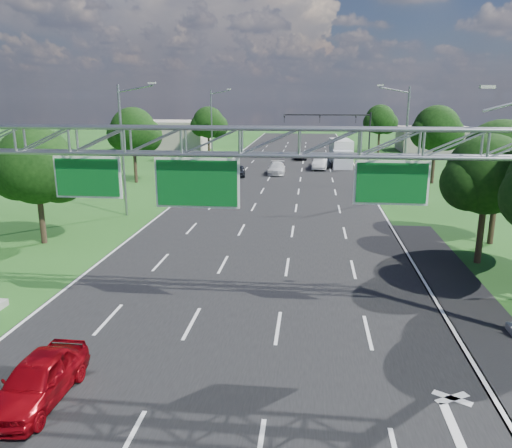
# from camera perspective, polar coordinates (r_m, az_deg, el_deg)

# --- Properties ---
(ground) EXTENTS (220.00, 220.00, 0.00)m
(ground) POSITION_cam_1_polar(r_m,az_deg,el_deg) (38.36, 1.72, 0.57)
(ground) COLOR #1B4514
(ground) RESTS_ON ground
(road) EXTENTS (18.00, 180.00, 0.02)m
(road) POSITION_cam_1_polar(r_m,az_deg,el_deg) (38.36, 1.72, 0.57)
(road) COLOR black
(road) RESTS_ON ground
(road_flare) EXTENTS (3.00, 30.00, 0.02)m
(road_flare) POSITION_cam_1_polar(r_m,az_deg,el_deg) (24.15, 23.55, -9.21)
(road_flare) COLOR black
(road_flare) RESTS_ON ground
(sign_gantry) EXTENTS (23.50, 1.00, 9.56)m
(sign_gantry) POSITION_cam_1_polar(r_m,az_deg,el_deg) (19.44, -1.51, 7.64)
(sign_gantry) COLOR gray
(sign_gantry) RESTS_ON ground
(traffic_signal) EXTENTS (12.21, 0.24, 7.00)m
(traffic_signal) POSITION_cam_1_polar(r_m,az_deg,el_deg) (72.37, 10.09, 11.04)
(traffic_signal) COLOR black
(traffic_signal) RESTS_ON ground
(streetlight_l_near) EXTENTS (2.97, 0.22, 10.16)m
(streetlight_l_near) POSITION_cam_1_polar(r_m,az_deg,el_deg) (39.93, -14.80, 8.78)
(streetlight_l_near) COLOR gray
(streetlight_l_near) RESTS_ON ground
(streetlight_l_far) EXTENTS (2.97, 0.22, 10.16)m
(streetlight_l_far) POSITION_cam_1_polar(r_m,az_deg,el_deg) (73.61, -4.95, 11.58)
(streetlight_l_far) COLOR gray
(streetlight_l_far) RESTS_ON ground
(streetlight_r_mid) EXTENTS (2.97, 0.22, 10.16)m
(streetlight_r_mid) POSITION_cam_1_polar(r_m,az_deg,el_deg) (47.99, 16.56, 9.54)
(streetlight_r_mid) COLOR gray
(streetlight_r_mid) RESTS_ON ground
(tree_verge_la) EXTENTS (5.76, 4.80, 7.40)m
(tree_verge_la) POSITION_cam_1_polar(r_m,az_deg,el_deg) (33.98, -23.65, 5.74)
(tree_verge_la) COLOR #2D2116
(tree_verge_la) RESTS_ON ground
(tree_verge_lb) EXTENTS (5.76, 4.80, 8.06)m
(tree_verge_lb) POSITION_cam_1_polar(r_m,az_deg,el_deg) (55.60, -13.76, 10.15)
(tree_verge_lb) COLOR #2D2116
(tree_verge_lb) RESTS_ON ground
(tree_verge_lc) EXTENTS (5.76, 4.80, 7.62)m
(tree_verge_lc) POSITION_cam_1_polar(r_m,az_deg,el_deg) (78.89, -5.40, 11.32)
(tree_verge_lc) COLOR #2D2116
(tree_verge_lc) RESTS_ON ground
(tree_verge_rd) EXTENTS (5.76, 4.80, 8.28)m
(tree_verge_rd) POSITION_cam_1_polar(r_m,az_deg,el_deg) (56.81, 19.98, 10.01)
(tree_verge_rd) COLOR #2D2116
(tree_verge_rd) RESTS_ON ground
(tree_verge_re) EXTENTS (5.76, 4.80, 7.84)m
(tree_verge_re) POSITION_cam_1_polar(r_m,az_deg,el_deg) (85.97, 14.03, 11.36)
(tree_verge_re) COLOR #2D2116
(tree_verge_re) RESTS_ON ground
(building_left) EXTENTS (14.00, 10.00, 5.00)m
(building_left) POSITION_cam_1_polar(r_m,az_deg,el_deg) (88.96, -10.14, 9.91)
(building_left) COLOR #A79C8C
(building_left) RESTS_ON ground
(building_right) EXTENTS (12.00, 9.00, 4.00)m
(building_right) POSITION_cam_1_polar(r_m,az_deg,el_deg) (91.85, 19.81, 9.12)
(building_right) COLOR #A79C8C
(building_right) RESTS_ON ground
(red_coupe) EXTENTS (1.76, 4.25, 1.44)m
(red_coupe) POSITION_cam_1_polar(r_m,az_deg,el_deg) (17.42, -23.66, -15.98)
(red_coupe) COLOR #96060E
(red_coupe) RESTS_ON ground
(car_queue_a) EXTENTS (2.08, 4.90, 1.41)m
(car_queue_a) POSITION_cam_1_polar(r_m,az_deg,el_deg) (60.66, 2.37, 6.39)
(car_queue_a) COLOR silver
(car_queue_a) RESTS_ON ground
(car_queue_b) EXTENTS (1.89, 3.96, 1.09)m
(car_queue_b) POSITION_cam_1_polar(r_m,az_deg,el_deg) (74.84, 5.13, 7.76)
(car_queue_b) COLOR black
(car_queue_b) RESTS_ON ground
(car_queue_c) EXTENTS (1.96, 3.90, 1.27)m
(car_queue_c) POSITION_cam_1_polar(r_m,az_deg,el_deg) (58.94, -1.99, 6.09)
(car_queue_c) COLOR black
(car_queue_c) RESTS_ON ground
(car_queue_d) EXTENTS (2.30, 5.14, 1.64)m
(car_queue_d) POSITION_cam_1_polar(r_m,az_deg,el_deg) (65.36, 7.40, 6.97)
(car_queue_d) COLOR silver
(car_queue_d) RESTS_ON ground
(box_truck) EXTENTS (3.05, 9.10, 3.39)m
(box_truck) POSITION_cam_1_polar(r_m,az_deg,el_deg) (69.38, 9.70, 7.98)
(box_truck) COLOR silver
(box_truck) RESTS_ON ground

